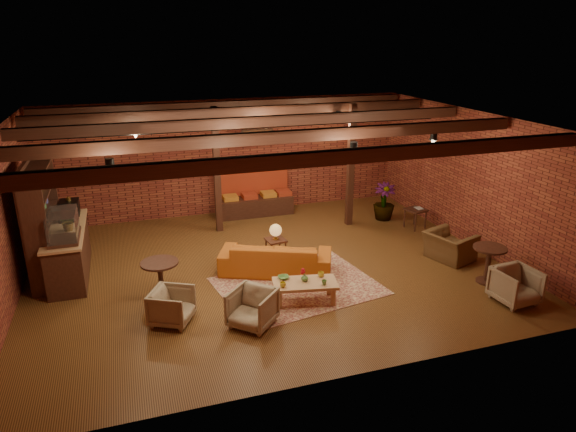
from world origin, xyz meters
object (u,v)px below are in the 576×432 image
object	(u,v)px
round_table_left	(160,273)
plant_tall	(387,165)
armchair_a	(172,305)
side_table_book	(416,210)
sofa	(276,257)
armchair_right	(450,242)
round_table_right	(489,259)
armchair_b	(252,306)
coffee_table	(304,284)
armchair_far	(516,284)
side_table_lamp	(276,233)

from	to	relation	value
round_table_left	plant_tall	xyz separation A→B (m)	(6.22, 2.67, 1.03)
armchair_a	side_table_book	bearing A→B (deg)	-39.12
sofa	armchair_right	xyz separation A→B (m)	(3.94, -0.57, 0.08)
sofa	armchair_right	world-z (taller)	armchair_right
sofa	round_table_right	distance (m)	4.39
armchair_b	round_table_right	size ratio (longest dim) A/B	0.95
armchair_right	armchair_b	bearing A→B (deg)	87.07
armchair_a	armchair_b	xyz separation A→B (m)	(1.33, -0.54, 0.02)
armchair_a	armchair_b	bearing A→B (deg)	-84.30
coffee_table	armchair_a	xyz separation A→B (m)	(-2.48, 0.03, -0.02)
side_table_book	armchair_far	size ratio (longest dim) A/B	0.77
round_table_left	armchair_far	size ratio (longest dim) A/B	0.99
coffee_table	armchair_right	world-z (taller)	armchair_right
sofa	round_table_left	xyz separation A→B (m)	(-2.43, -0.39, 0.16)
sofa	round_table_right	xyz separation A→B (m)	(4.00, -1.79, 0.18)
coffee_table	plant_tall	size ratio (longest dim) A/B	0.43
armchair_b	armchair_right	distance (m)	5.12
side_table_book	round_table_right	size ratio (longest dim) A/B	0.75
armchair_a	round_table_right	bearing A→B (deg)	-65.89
armchair_a	side_table_book	distance (m)	7.16
round_table_right	armchair_far	distance (m)	0.88
round_table_right	side_table_lamp	bearing A→B (deg)	148.17
armchair_far	side_table_lamp	bearing A→B (deg)	135.26
armchair_a	plant_tall	distance (m)	7.23
round_table_right	plant_tall	bearing A→B (deg)	93.01
round_table_left	armchair_a	world-z (taller)	round_table_left
side_table_book	round_table_right	world-z (taller)	round_table_right
sofa	round_table_right	size ratio (longest dim) A/B	3.01
sofa	side_table_lamp	xyz separation A→B (m)	(0.17, 0.58, 0.32)
sofa	armchair_b	world-z (taller)	armchair_b
round_table_right	plant_tall	distance (m)	4.21
coffee_table	side_table_book	size ratio (longest dim) A/B	2.23
armchair_a	side_table_lamp	bearing A→B (deg)	-24.09
side_table_lamp	round_table_right	distance (m)	4.51
armchair_right	round_table_right	xyz separation A→B (m)	(0.07, -1.22, 0.09)
sofa	armchair_a	world-z (taller)	armchair_a
sofa	armchair_far	world-z (taller)	armchair_far
round_table_left	armchair_a	size ratio (longest dim) A/B	1.08
coffee_table	armchair_a	bearing A→B (deg)	179.35
armchair_b	armchair_right	size ratio (longest dim) A/B	0.75
round_table_left	armchair_b	distance (m)	2.10
armchair_right	side_table_book	bearing A→B (deg)	-27.24
armchair_b	armchair_right	xyz separation A→B (m)	(4.94, 1.35, 0.06)
armchair_far	side_table_book	bearing A→B (deg)	81.70
armchair_b	armchair_far	bearing A→B (deg)	35.19
side_table_book	round_table_right	xyz separation A→B (m)	(-0.25, -3.21, 0.03)
armchair_right	armchair_a	bearing A→B (deg)	79.16
side_table_book	armchair_b	bearing A→B (deg)	-147.58
armchair_right	round_table_right	world-z (taller)	armchair_right
round_table_left	armchair_far	xyz separation A→B (m)	(6.39, -2.28, -0.13)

